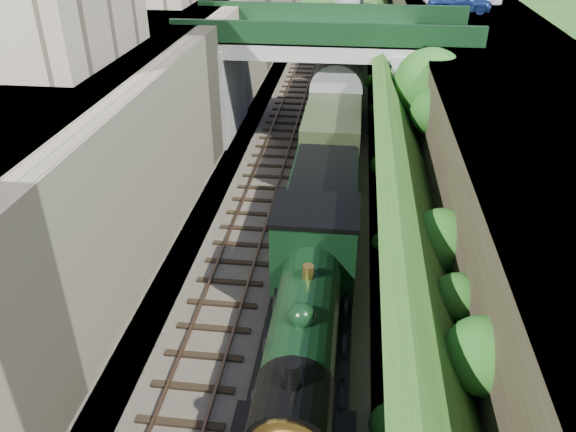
{
  "coord_description": "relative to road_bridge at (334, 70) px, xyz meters",
  "views": [
    {
      "loc": [
        2.2,
        -8.06,
        12.81
      ],
      "look_at": [
        0.0,
        10.1,
        2.31
      ],
      "focal_mm": 35.0,
      "sensor_mm": 36.0,
      "label": 1
    }
  ],
  "objects": [
    {
      "name": "trackbed",
      "position": [
        -0.94,
        -4.0,
        -3.98
      ],
      "size": [
        10.0,
        90.0,
        0.2
      ],
      "primitive_type": "cube",
      "color": "#473F38",
      "rests_on": "ground"
    },
    {
      "name": "retaining_wall",
      "position": [
        -6.44,
        -4.0,
        -0.58
      ],
      "size": [
        1.0,
        90.0,
        7.0
      ],
      "primitive_type": "cube",
      "color": "#756B56",
      "rests_on": "ground"
    },
    {
      "name": "street_plateau_left",
      "position": [
        -9.94,
        -4.0,
        -0.58
      ],
      "size": [
        6.0,
        90.0,
        7.0
      ],
      "primitive_type": "cube",
      "color": "#262628",
      "rests_on": "ground"
    },
    {
      "name": "street_plateau_right",
      "position": [
        8.56,
        -4.0,
        -0.95
      ],
      "size": [
        8.0,
        90.0,
        6.25
      ],
      "primitive_type": "cube",
      "color": "#262628",
      "rests_on": "ground"
    },
    {
      "name": "embankment_slope",
      "position": [
        4.03,
        -6.82,
        -1.36
      ],
      "size": [
        4.32,
        90.0,
        6.36
      ],
      "color": "#1E4714",
      "rests_on": "ground"
    },
    {
      "name": "track_left",
      "position": [
        -2.94,
        -4.0,
        -3.83
      ],
      "size": [
        2.5,
        90.0,
        0.2
      ],
      "color": "black",
      "rests_on": "trackbed"
    },
    {
      "name": "track_right",
      "position": [
        0.26,
        -4.0,
        -3.83
      ],
      "size": [
        2.5,
        90.0,
        0.2
      ],
      "color": "black",
      "rests_on": "trackbed"
    },
    {
      "name": "road_bridge",
      "position": [
        0.0,
        0.0,
        0.0
      ],
      "size": [
        16.0,
        6.4,
        7.25
      ],
      "color": "gray",
      "rests_on": "ground"
    },
    {
      "name": "building_near",
      "position": [
        -10.44,
        -10.0,
        4.92
      ],
      "size": [
        4.0,
        8.0,
        4.0
      ],
      "primitive_type": "cube",
      "color": "gray",
      "rests_on": "street_plateau_left"
    },
    {
      "name": "tree",
      "position": [
        4.97,
        -4.61,
        0.57
      ],
      "size": [
        3.6,
        3.8,
        6.6
      ],
      "color": "black",
      "rests_on": "ground"
    },
    {
      "name": "car_blue",
      "position": [
        7.58,
        6.83,
        2.86
      ],
      "size": [
        4.15,
        2.03,
        1.36
      ],
      "primitive_type": "imported",
      "rotation": [
        0.0,
        0.0,
        1.46
      ],
      "color": "navy",
      "rests_on": "street_plateau_right"
    },
    {
      "name": "locomotive",
      "position": [
        0.26,
        -19.2,
        -2.18
      ],
      "size": [
        3.1,
        10.22,
        3.83
      ],
      "color": "black",
      "rests_on": "trackbed"
    },
    {
      "name": "tender",
      "position": [
        0.26,
        -11.84,
        -2.46
      ],
      "size": [
        2.7,
        6.0,
        3.05
      ],
      "color": "black",
      "rests_on": "trackbed"
    },
    {
      "name": "coach_front",
      "position": [
        0.26,
        0.76,
        -2.03
      ],
      "size": [
        2.9,
        18.0,
        3.7
      ],
      "color": "black",
      "rests_on": "trackbed"
    },
    {
      "name": "coach_middle",
      "position": [
        0.26,
        19.56,
        -2.03
      ],
      "size": [
        2.9,
        18.0,
        3.7
      ],
      "color": "black",
      "rests_on": "trackbed"
    },
    {
      "name": "coach_rear",
      "position": [
        0.26,
        38.36,
        -2.03
      ],
      "size": [
        2.9,
        18.0,
        3.7
      ],
      "color": "black",
      "rests_on": "trackbed"
    }
  ]
}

